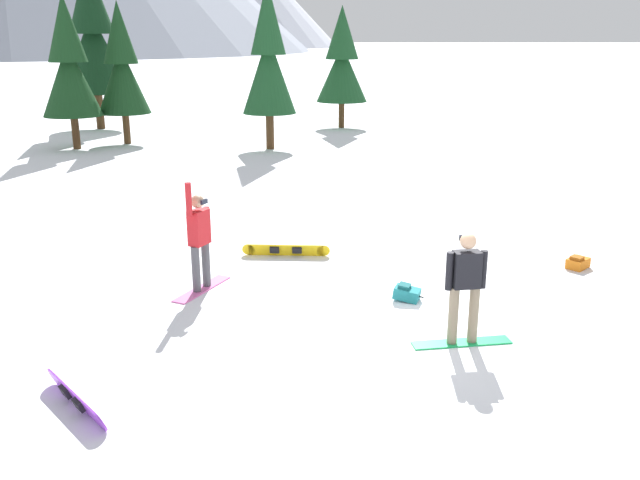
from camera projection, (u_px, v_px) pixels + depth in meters
ground_plane at (426, 333)px, 10.71m from camera, size 800.00×800.00×0.00m
snowboarder_foreground at (466, 286)px, 10.09m from camera, size 1.56×0.51×1.75m
snowboarder_midground at (200, 239)px, 12.27m from camera, size 0.89×1.48×2.06m
loose_snowboard_far_spare at (75, 398)px, 8.53m from camera, size 1.22×1.37×0.28m
loose_snowboard_near_left at (286, 250)px, 14.40m from camera, size 1.87×0.22×0.27m
backpack_teal at (407, 293)px, 12.01m from camera, size 0.55×0.46×0.31m
backpack_orange at (578, 263)px, 13.66m from camera, size 0.54×0.54×0.27m
pine_tree_slender at (69, 66)px, 27.04m from camera, size 2.35×2.35×6.09m
pine_tree_short at (93, 38)px, 32.72m from camera, size 3.27×3.27×7.99m
pine_tree_broad at (342, 62)px, 33.43m from camera, size 2.52×2.52×5.89m
pine_tree_twin at (269, 59)px, 26.94m from camera, size 2.16×2.16×6.58m
pine_tree_tall at (122, 67)px, 28.39m from camera, size 2.19×2.19×5.88m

